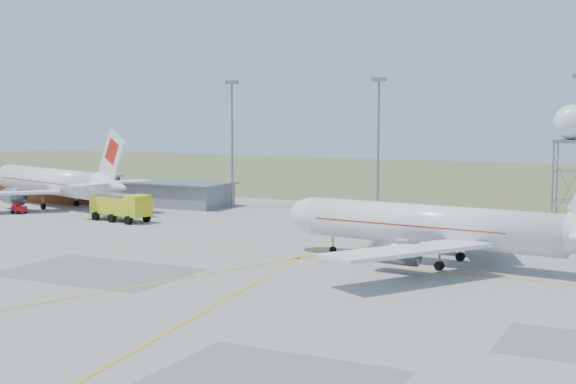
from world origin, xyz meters
The scene contains 11 objects.
ground centered at (0.00, 0.00, 0.00)m, with size 400.00×400.00×0.00m, color gray.
grass_strip centered at (0.00, 140.00, 0.01)m, with size 400.00×120.00×0.03m, color #536537.
building_orange centered at (-75.00, 62.00, 2.17)m, with size 33.00×12.00×4.30m.
building_grey centered at (-45.00, 64.00, 1.97)m, with size 19.00×10.00×3.90m.
mast_a centered at (-35.00, 66.00, 12.07)m, with size 2.20×0.50×20.50m.
mast_b centered at (-10.00, 66.00, 12.07)m, with size 2.20×0.50×20.50m.
airliner_main centered at (8.42, 33.71, 3.87)m, with size 37.12×35.95×12.63m.
airliner_far centered at (-61.22, 53.54, 3.98)m, with size 37.51×35.51×12.99m.
radar_tower centered at (17.19, 64.24, 9.23)m, with size 4.55×4.55×16.45m.
fire_truck centered at (-40.63, 44.81, 1.89)m, with size 10.29×5.47×3.94m.
baggage_tug centered at (-60.21, 44.59, 0.60)m, with size 2.12×1.73×1.59m.
Camera 1 is at (31.20, -45.42, 15.70)m, focal length 50.00 mm.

